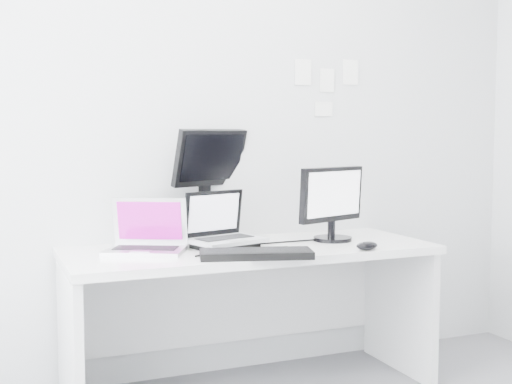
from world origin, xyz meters
The scene contains 13 objects.
back_wall centered at (0.00, 1.60, 1.35)m, with size 3.60×3.60×0.00m, color silver.
desk centered at (0.00, 1.25, 0.36)m, with size 1.80×0.70×0.73m, color white.
macbook centered at (-0.52, 1.26, 0.86)m, with size 0.35×0.27×0.27m, color #B7B6BB.
speaker centered at (-0.31, 1.53, 0.83)m, with size 0.10×0.10×0.21m, color black.
dell_laptop centered at (-0.12, 1.26, 0.87)m, with size 0.34×0.26×0.28m, color #A7ABAF.
rear_monitor centered at (-0.12, 1.56, 1.03)m, with size 0.44×0.16×0.59m, color black.
samsung_monitor centered at (0.46, 1.26, 0.93)m, with size 0.43×0.20×0.40m, color black.
keyboard centered at (-0.09, 0.97, 0.75)m, with size 0.50×0.18×0.03m, color black.
mouse centered at (0.48, 0.95, 0.75)m, with size 0.12×0.08×0.04m, color black.
wall_note_0 centered at (0.45, 1.59, 1.62)m, with size 0.10×0.00×0.14m, color white.
wall_note_1 centered at (0.60, 1.59, 1.58)m, with size 0.09×0.00×0.13m, color white.
wall_note_2 centered at (0.75, 1.59, 1.63)m, with size 0.10×0.00×0.14m, color white.
wall_note_3 centered at (0.58, 1.59, 1.42)m, with size 0.11×0.00×0.08m, color white.
Camera 1 is at (-1.22, -1.78, 1.28)m, focal length 47.37 mm.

